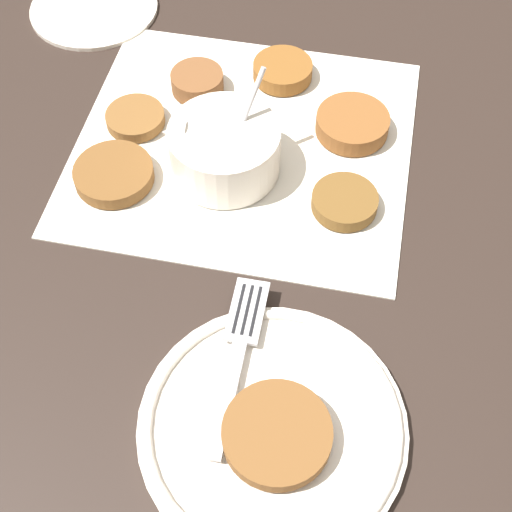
% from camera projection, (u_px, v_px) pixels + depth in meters
% --- Properties ---
extents(ground_plane, '(4.00, 4.00, 0.00)m').
position_uv_depth(ground_plane, '(229.00, 149.00, 0.73)').
color(ground_plane, black).
extents(napkin, '(0.37, 0.34, 0.00)m').
position_uv_depth(napkin, '(244.00, 144.00, 0.73)').
color(napkin, silver).
rests_on(napkin, ground_plane).
extents(sauce_bowl, '(0.12, 0.11, 0.10)m').
position_uv_depth(sauce_bowl, '(227.00, 152.00, 0.69)').
color(sauce_bowl, silver).
rests_on(sauce_bowl, napkin).
extents(fritter_0, '(0.06, 0.06, 0.01)m').
position_uv_depth(fritter_0, '(135.00, 118.00, 0.74)').
color(fritter_0, brown).
rests_on(fritter_0, napkin).
extents(fritter_1, '(0.06, 0.06, 0.02)m').
position_uv_depth(fritter_1, '(197.00, 82.00, 0.77)').
color(fritter_1, brown).
rests_on(fritter_1, napkin).
extents(fritter_2, '(0.08, 0.08, 0.02)m').
position_uv_depth(fritter_2, '(352.00, 124.00, 0.73)').
color(fritter_2, brown).
rests_on(fritter_2, napkin).
extents(fritter_3, '(0.06, 0.06, 0.01)m').
position_uv_depth(fritter_3, '(345.00, 202.00, 0.68)').
color(fritter_3, brown).
rests_on(fritter_3, napkin).
extents(fritter_4, '(0.08, 0.08, 0.01)m').
position_uv_depth(fritter_4, '(114.00, 174.00, 0.70)').
color(fritter_4, brown).
rests_on(fritter_4, napkin).
extents(fritter_5, '(0.06, 0.06, 0.02)m').
position_uv_depth(fritter_5, '(283.00, 70.00, 0.78)').
color(fritter_5, brown).
rests_on(fritter_5, napkin).
extents(serving_plate, '(0.21, 0.21, 0.02)m').
position_uv_depth(serving_plate, '(272.00, 426.00, 0.55)').
color(serving_plate, silver).
rests_on(serving_plate, ground_plane).
extents(fritter_on_plate, '(0.08, 0.08, 0.01)m').
position_uv_depth(fritter_on_plate, '(277.00, 434.00, 0.53)').
color(fritter_on_plate, brown).
rests_on(fritter_on_plate, serving_plate).
extents(fork, '(0.03, 0.16, 0.00)m').
position_uv_depth(fork, '(240.00, 344.00, 0.58)').
color(fork, silver).
rests_on(fork, serving_plate).
extents(extra_saucer, '(0.15, 0.15, 0.01)m').
position_uv_depth(extra_saucer, '(94.00, 7.00, 0.85)').
color(extra_saucer, silver).
rests_on(extra_saucer, ground_plane).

